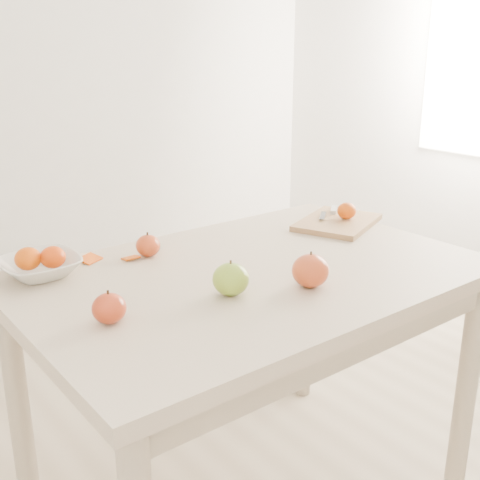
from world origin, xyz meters
TOP-DOWN VIEW (x-y plane):
  - table at (0.00, 0.00)m, footprint 1.20×0.80m
  - cutting_board at (0.48, 0.15)m, footprint 0.35×0.31m
  - board_tangerine at (0.51, 0.14)m, footprint 0.06×0.06m
  - fruit_bowl at (-0.45, 0.30)m, footprint 0.20×0.20m
  - bowl_tangerine_near at (-0.48, 0.31)m, footprint 0.07×0.07m
  - bowl_tangerine_far at (-0.42, 0.28)m, footprint 0.06×0.06m
  - orange_peel_a at (-0.31, 0.33)m, footprint 0.07×0.07m
  - orange_peel_b at (-0.21, 0.27)m, footprint 0.05×0.04m
  - paring_knife at (0.53, 0.22)m, footprint 0.16×0.10m
  - apple_green at (-0.14, -0.10)m, footprint 0.09×0.09m
  - apple_red_d at (-0.43, -0.06)m, footprint 0.07×0.07m
  - apple_red_a at (-0.16, 0.26)m, footprint 0.07×0.07m
  - apple_red_c at (0.04, -0.17)m, footprint 0.09×0.09m

SIDE VIEW (x-z plane):
  - table at x=0.00m, z-range 0.28..1.03m
  - orange_peel_a at x=-0.31m, z-range 0.75..0.76m
  - orange_peel_b at x=-0.21m, z-range 0.75..0.76m
  - cutting_board at x=0.48m, z-range 0.75..0.77m
  - fruit_bowl at x=-0.45m, z-range 0.75..0.80m
  - paring_knife at x=0.53m, z-range 0.77..0.78m
  - apple_red_a at x=-0.16m, z-range 0.75..0.81m
  - apple_red_d at x=-0.43m, z-range 0.75..0.82m
  - apple_green at x=-0.14m, z-range 0.75..0.83m
  - apple_red_c at x=0.04m, z-range 0.75..0.83m
  - board_tangerine at x=0.51m, z-range 0.77..0.82m
  - bowl_tangerine_far at x=-0.42m, z-range 0.77..0.83m
  - bowl_tangerine_near at x=-0.48m, z-range 0.77..0.83m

